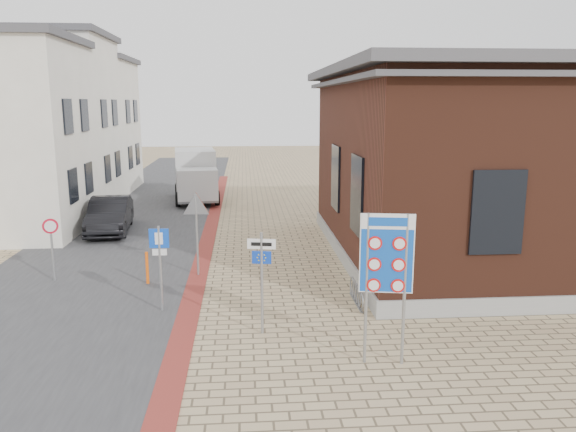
{
  "coord_description": "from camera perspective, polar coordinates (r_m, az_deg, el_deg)",
  "views": [
    {
      "loc": [
        -0.45,
        -12.64,
        5.57
      ],
      "look_at": [
        0.85,
        3.87,
        2.2
      ],
      "focal_mm": 35.0,
      "sensor_mm": 36.0,
      "label": 1
    }
  ],
  "objects": [
    {
      "name": "speed_sign",
      "position": [
        19.05,
        -22.9,
        -2.29
      ],
      "size": [
        0.46,
        0.18,
        2.02
      ],
      "rotation": [
        0.0,
        0.0,
        0.32
      ],
      "color": "gray",
      "rests_on": "ground"
    },
    {
      "name": "ground",
      "position": [
        13.82,
        -2.3,
        -12.28
      ],
      "size": [
        120.0,
        120.0,
        0.0
      ],
      "primitive_type": "plane",
      "color": "tan",
      "rests_on": "ground"
    },
    {
      "name": "essen_sign",
      "position": [
        13.51,
        -2.68,
        -5.22
      ],
      "size": [
        0.68,
        0.16,
        2.54
      ],
      "rotation": [
        0.0,
        0.0,
        -0.18
      ],
      "color": "gray",
      "rests_on": "ground"
    },
    {
      "name": "bike_rack",
      "position": [
        16.06,
        6.96,
        -7.88
      ],
      "size": [
        0.08,
        1.8,
        0.6
      ],
      "color": "slate",
      "rests_on": "ground"
    },
    {
      "name": "townhouse_far",
      "position": [
        38.15,
        -20.77,
        8.67
      ],
      "size": [
        7.4,
        6.4,
        8.3
      ],
      "color": "silver",
      "rests_on": "ground"
    },
    {
      "name": "sedan",
      "position": [
        25.55,
        -17.65,
        0.1
      ],
      "size": [
        2.04,
        4.71,
        1.51
      ],
      "primitive_type": "imported",
      "rotation": [
        0.0,
        0.0,
        0.1
      ],
      "color": "black",
      "rests_on": "ground"
    },
    {
      "name": "bollard",
      "position": [
        18.0,
        -14.12,
        -5.16
      ],
      "size": [
        0.1,
        0.1,
        1.03
      ],
      "primitive_type": "cylinder",
      "rotation": [
        0.0,
        0.0,
        -0.08
      ],
      "color": "#FF5C0D",
      "rests_on": "ground"
    },
    {
      "name": "road_strip",
      "position": [
        28.64,
        -14.55,
        -0.06
      ],
      "size": [
        7.0,
        60.0,
        0.02
      ],
      "primitive_type": "cube",
      "color": "#38383A",
      "rests_on": "ground"
    },
    {
      "name": "townhouse_mid",
      "position": [
        32.42,
        -23.76,
        8.78
      ],
      "size": [
        7.4,
        6.4,
        9.1
      ],
      "color": "silver",
      "rests_on": "ground"
    },
    {
      "name": "yield_sign",
      "position": [
        18.19,
        -9.3,
        0.29
      ],
      "size": [
        0.96,
        0.09,
        2.71
      ],
      "rotation": [
        0.0,
        0.0,
        -0.03
      ],
      "color": "gray",
      "rests_on": "ground"
    },
    {
      "name": "border_sign",
      "position": [
        11.95,
        9.99,
        -4.04
      ],
      "size": [
        1.12,
        0.24,
        3.32
      ],
      "rotation": [
        0.0,
        0.0,
        -0.17
      ],
      "color": "gray",
      "rests_on": "ground"
    },
    {
      "name": "brick_building",
      "position": [
        21.88,
        21.19,
        5.27
      ],
      "size": [
        13.0,
        13.0,
        6.8
      ],
      "color": "gray",
      "rests_on": "ground"
    },
    {
      "name": "parking_sign",
      "position": [
        15.34,
        -12.9,
        -3.8
      ],
      "size": [
        0.52,
        0.07,
        2.37
      ],
      "rotation": [
        0.0,
        0.0,
        -0.03
      ],
      "color": "gray",
      "rests_on": "ground"
    },
    {
      "name": "box_truck",
      "position": [
        32.52,
        -9.36,
        4.14
      ],
      "size": [
        2.84,
        5.72,
        2.88
      ],
      "rotation": [
        0.0,
        0.0,
        0.12
      ],
      "color": "slate",
      "rests_on": "ground"
    },
    {
      "name": "curb_strip",
      "position": [
        23.36,
        -8.17,
        -2.37
      ],
      "size": [
        0.6,
        40.0,
        0.02
      ],
      "primitive_type": "cube",
      "color": "maroon",
      "rests_on": "ground"
    }
  ]
}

